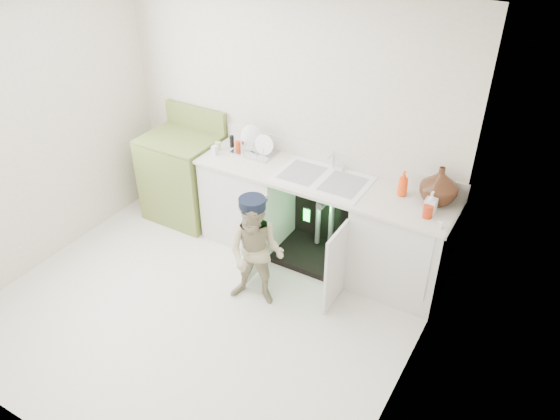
# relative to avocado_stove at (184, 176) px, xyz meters

# --- Properties ---
(ground) EXTENTS (3.50, 3.50, 0.00)m
(ground) POSITION_rel_avocado_stove_xyz_m (1.06, -1.18, -0.48)
(ground) COLOR beige
(ground) RESTS_ON ground
(room_shell) EXTENTS (6.00, 5.50, 1.26)m
(room_shell) POSITION_rel_avocado_stove_xyz_m (1.06, -1.18, 0.77)
(room_shell) COLOR beige
(room_shell) RESTS_ON ground
(counter_run) EXTENTS (2.44, 1.02, 1.23)m
(counter_run) POSITION_rel_avocado_stove_xyz_m (1.64, 0.03, -0.00)
(counter_run) COLOR silver
(counter_run) RESTS_ON ground
(avocado_stove) EXTENTS (0.75, 0.65, 1.16)m
(avocado_stove) POSITION_rel_avocado_stove_xyz_m (0.00, 0.00, 0.00)
(avocado_stove) COLOR olive
(avocado_stove) RESTS_ON ground
(repair_worker) EXTENTS (0.58, 0.72, 1.05)m
(repair_worker) POSITION_rel_avocado_stove_xyz_m (1.41, -0.79, 0.05)
(repair_worker) COLOR tan
(repair_worker) RESTS_ON ground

